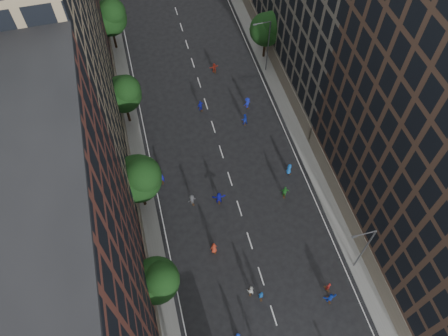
% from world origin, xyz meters
% --- Properties ---
extents(ground, '(240.00, 240.00, 0.00)m').
position_xyz_m(ground, '(0.00, 40.00, 0.00)').
color(ground, black).
rests_on(ground, ground).
extents(sidewalk_left, '(4.00, 105.00, 0.15)m').
position_xyz_m(sidewalk_left, '(-12.00, 47.50, 0.07)').
color(sidewalk_left, slate).
rests_on(sidewalk_left, ground).
extents(sidewalk_right, '(4.00, 105.00, 0.15)m').
position_xyz_m(sidewalk_right, '(12.00, 47.50, 0.07)').
color(sidewalk_right, slate).
rests_on(sidewalk_right, ground).
extents(bldg_left_a, '(14.00, 22.00, 30.00)m').
position_xyz_m(bldg_left_a, '(-19.00, 11.00, 15.00)').
color(bldg_left_a, brown).
rests_on(bldg_left_a, ground).
extents(bldg_left_b, '(14.00, 26.00, 34.00)m').
position_xyz_m(bldg_left_b, '(-19.00, 35.00, 17.00)').
color(bldg_left_b, '#917F5F').
rests_on(bldg_left_b, ground).
extents(tree_left_1, '(4.80, 4.80, 8.21)m').
position_xyz_m(tree_left_1, '(-11.02, 13.86, 5.55)').
color(tree_left_1, black).
rests_on(tree_left_1, ground).
extents(tree_left_2, '(5.60, 5.60, 9.45)m').
position_xyz_m(tree_left_2, '(-10.99, 25.83, 6.36)').
color(tree_left_2, black).
rests_on(tree_left_2, ground).
extents(tree_left_3, '(5.00, 5.00, 8.58)m').
position_xyz_m(tree_left_3, '(-11.02, 39.85, 5.82)').
color(tree_left_3, black).
rests_on(tree_left_3, ground).
extents(tree_left_4, '(5.40, 5.40, 9.08)m').
position_xyz_m(tree_left_4, '(-11.00, 55.84, 6.10)').
color(tree_left_4, black).
rests_on(tree_left_4, ground).
extents(tree_right_a, '(5.00, 5.00, 8.39)m').
position_xyz_m(tree_right_a, '(11.38, 47.85, 5.63)').
color(tree_right_a, black).
rests_on(tree_right_a, ground).
extents(streetlamp_near, '(2.64, 0.22, 9.06)m').
position_xyz_m(streetlamp_near, '(10.37, 12.00, 5.17)').
color(streetlamp_near, '#595B60').
rests_on(streetlamp_near, ground).
extents(streetlamp_far, '(2.64, 0.22, 9.06)m').
position_xyz_m(streetlamp_far, '(10.37, 45.00, 5.17)').
color(streetlamp_far, '#595B60').
rests_on(streetlamp_far, ground).
extents(skater_1, '(0.61, 0.43, 1.62)m').
position_xyz_m(skater_1, '(-0.80, 11.17, 0.81)').
color(skater_1, navy).
rests_on(skater_1, ground).
extents(skater_5, '(1.57, 0.53, 1.69)m').
position_xyz_m(skater_5, '(6.32, 9.02, 0.84)').
color(skater_5, '#163AB4').
rests_on(skater_5, ground).
extents(skater_6, '(0.95, 0.70, 1.77)m').
position_xyz_m(skater_6, '(-4.40, 17.77, 0.89)').
color(skater_6, '#A8301C').
rests_on(skater_6, ground).
extents(skater_7, '(0.69, 0.57, 1.62)m').
position_xyz_m(skater_7, '(6.58, 10.23, 0.81)').
color(skater_7, maroon).
rests_on(skater_7, ground).
extents(skater_8, '(0.97, 0.84, 1.72)m').
position_xyz_m(skater_8, '(-1.75, 12.01, 0.86)').
color(skater_8, silver).
rests_on(skater_8, ground).
extents(skater_9, '(1.20, 0.86, 1.68)m').
position_xyz_m(skater_9, '(-5.48, 24.68, 0.84)').
color(skater_9, '#434348').
rests_on(skater_9, ground).
extents(skater_10, '(1.22, 0.77, 1.94)m').
position_xyz_m(skater_10, '(5.93, 22.81, 0.97)').
color(skater_10, '#216E24').
rests_on(skater_10, ground).
extents(skater_11, '(1.77, 0.71, 1.86)m').
position_xyz_m(skater_11, '(-2.20, 24.05, 0.93)').
color(skater_11, '#1619B9').
rests_on(skater_11, ground).
extents(skater_12, '(1.01, 0.85, 1.75)m').
position_xyz_m(skater_12, '(7.64, 25.97, 0.87)').
color(skater_12, blue).
rests_on(skater_12, ground).
extents(skater_13, '(0.65, 0.46, 1.67)m').
position_xyz_m(skater_13, '(-8.50, 28.73, 0.83)').
color(skater_13, '#11128E').
rests_on(skater_13, ground).
extents(skater_14, '(0.93, 0.74, 1.85)m').
position_xyz_m(skater_14, '(4.36, 35.45, 0.93)').
color(skater_14, '#1427A4').
rests_on(skater_14, ground).
extents(skater_15, '(1.34, 1.10, 1.81)m').
position_xyz_m(skater_15, '(5.61, 38.31, 0.90)').
color(skater_15, '#1623B5').
rests_on(skater_15, ground).
extents(skater_16, '(1.12, 0.79, 1.76)m').
position_xyz_m(skater_16, '(-0.99, 39.54, 0.88)').
color(skater_16, '#161DB8').
rests_on(skater_16, ground).
extents(skater_17, '(1.50, 0.68, 1.56)m').
position_xyz_m(skater_17, '(2.80, 46.69, 0.78)').
color(skater_17, '#A0291A').
rests_on(skater_17, ground).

